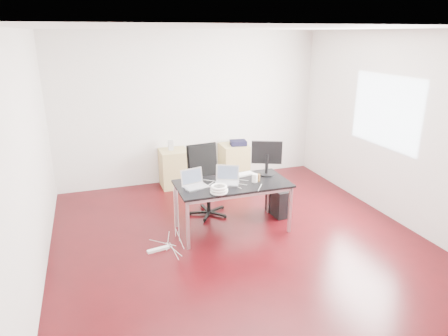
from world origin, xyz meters
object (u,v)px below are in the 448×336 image
object	(u,v)px
filing_cabinet_right	(234,162)
pc_tower	(278,201)
office_chair	(206,177)
filing_cabinet_left	(174,168)
desk	(232,186)

from	to	relation	value
filing_cabinet_right	pc_tower	bearing A→B (deg)	-86.95
office_chair	filing_cabinet_left	xyz separation A→B (m)	(-0.24, 1.32, -0.26)
filing_cabinet_right	desk	bearing A→B (deg)	-110.82
filing_cabinet_right	filing_cabinet_left	bearing A→B (deg)	180.00
filing_cabinet_left	filing_cabinet_right	xyz separation A→B (m)	(1.19, 0.00, 0.00)
filing_cabinet_right	office_chair	bearing A→B (deg)	-125.78
filing_cabinet_left	filing_cabinet_right	size ratio (longest dim) A/B	1.00
filing_cabinet_left	filing_cabinet_right	distance (m)	1.19
filing_cabinet_left	pc_tower	xyz separation A→B (m)	(1.28, -1.75, -0.13)
pc_tower	desk	bearing A→B (deg)	-167.63
office_chair	pc_tower	bearing A→B (deg)	-28.92
filing_cabinet_right	pc_tower	xyz separation A→B (m)	(0.09, -1.75, -0.13)
office_chair	filing_cabinet_left	distance (m)	1.36
office_chair	filing_cabinet_right	bearing A→B (deg)	47.74
office_chair	filing_cabinet_left	size ratio (longest dim) A/B	1.54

